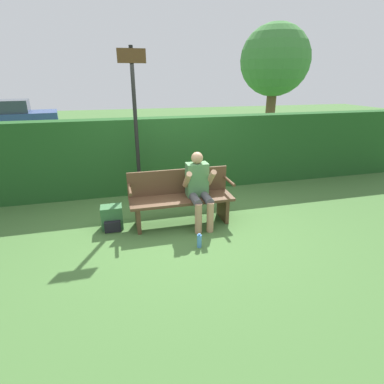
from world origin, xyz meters
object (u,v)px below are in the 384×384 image
Objects in this scene: water_bottle at (199,241)px; parked_car at (4,117)px; tree at (275,61)px; person_seated at (199,186)px; signpost at (135,119)px; park_bench at (181,197)px; backpack at (112,218)px.

parked_car is at bearing 116.20° from water_bottle.
water_bottle is at bearing -72.26° from parked_car.
tree reaches higher than water_bottle.
person_seated is 7.16m from tree.
parked_car reaches higher than water_bottle.
signpost is 6.65m from tree.
signpost is (-0.85, 1.22, 0.94)m from person_seated.
park_bench is 1.16m from backpack.
signpost reaches higher than person_seated.
person_seated is 0.30× the size of tree.
backpack is 0.08× the size of parked_car.
person_seated is (0.27, -0.13, 0.21)m from park_bench.
person_seated is 12.29m from parked_car.
person_seated is 0.95m from water_bottle.
water_bottle is at bearing -37.61° from backpack.
backpack is 1.52m from water_bottle.
parked_car reaches higher than backpack.
backpack is 1.74× the size of water_bottle.
signpost reaches higher than park_bench.
park_bench reaches higher than water_bottle.
person_seated is at bearing -69.90° from parked_car.
person_seated reaches higher than park_bench.
park_bench is 1.68m from signpost.
parked_car is at bearing 118.56° from person_seated.
parked_car is (-5.60, 10.66, 0.20)m from park_bench.
parked_car is at bearing 112.88° from backpack.
water_bottle is (0.07, -0.87, -0.35)m from park_bench.
water_bottle is (1.20, -0.92, -0.08)m from backpack.
water_bottle is 2.55m from signpost.
signpost is at bearing 124.89° from person_seated.
person_seated is at bearing -127.29° from tree.
tree is at bearing -36.58° from parked_car.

